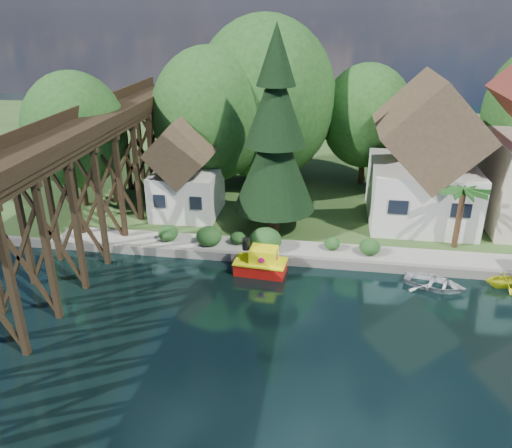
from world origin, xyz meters
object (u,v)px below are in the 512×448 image
object	(u,v)px
shed	(186,174)
conifer	(275,138)
boat_yellow	(504,278)
boat_white_a	(435,282)
trestle_bridge	(63,193)
house_left	(425,162)
palm_tree	(463,192)
tugboat	(261,263)

from	to	relation	value
shed	conifer	distance (m)	8.32
boat_yellow	boat_white_a	bearing A→B (deg)	89.10
trestle_bridge	house_left	world-z (taller)	house_left
palm_tree	tugboat	size ratio (longest dim) A/B	1.33
boat_white_a	boat_yellow	size ratio (longest dim) A/B	1.57
shed	boat_white_a	size ratio (longest dim) A/B	2.16
conifer	boat_white_a	xyz separation A→B (m)	(10.61, -5.96, -7.09)
shed	conifer	size ratio (longest dim) A/B	0.54
palm_tree	boat_yellow	world-z (taller)	palm_tree
shed	palm_tree	size ratio (longest dim) A/B	1.71
tugboat	boat_yellow	bearing A→B (deg)	1.96
trestle_bridge	shed	size ratio (longest dim) A/B	5.63
shed	house_left	bearing A→B (deg)	4.77
palm_tree	house_left	bearing A→B (deg)	112.15
conifer	palm_tree	size ratio (longest dim) A/B	3.16
conifer	boat_white_a	world-z (taller)	conifer
shed	palm_tree	world-z (taller)	shed
trestle_bridge	shed	xyz separation A→B (m)	(5.00, 9.33, -1.52)
house_left	boat_white_a	xyz separation A→B (m)	(-0.21, -9.57, -4.76)
conifer	palm_tree	bearing A→B (deg)	-4.53
tugboat	boat_yellow	world-z (taller)	tugboat
conifer	boat_white_a	bearing A→B (deg)	-29.33
trestle_bridge	shed	world-z (taller)	trestle_bridge
shed	tugboat	distance (m)	11.03
conifer	palm_tree	distance (m)	13.08
boat_white_a	palm_tree	bearing A→B (deg)	-3.54
conifer	tugboat	size ratio (longest dim) A/B	4.21
house_left	palm_tree	size ratio (longest dim) A/B	2.41
house_left	palm_tree	bearing A→B (deg)	-67.85
shed	tugboat	world-z (taller)	shed
trestle_bridge	palm_tree	bearing A→B (deg)	14.02
trestle_bridge	house_left	size ratio (longest dim) A/B	4.01
house_left	tugboat	world-z (taller)	house_left
shed	boat_yellow	distance (m)	23.40
conifer	tugboat	world-z (taller)	conifer
trestle_bridge	tugboat	world-z (taller)	trestle_bridge
trestle_bridge	palm_tree	size ratio (longest dim) A/B	9.65
palm_tree	shed	bearing A→B (deg)	171.09
trestle_bridge	conifer	size ratio (longest dim) A/B	3.05
trestle_bridge	conifer	bearing A→B (deg)	30.66
shed	conifer	world-z (taller)	conifer
tugboat	palm_tree	bearing A→B (deg)	20.44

